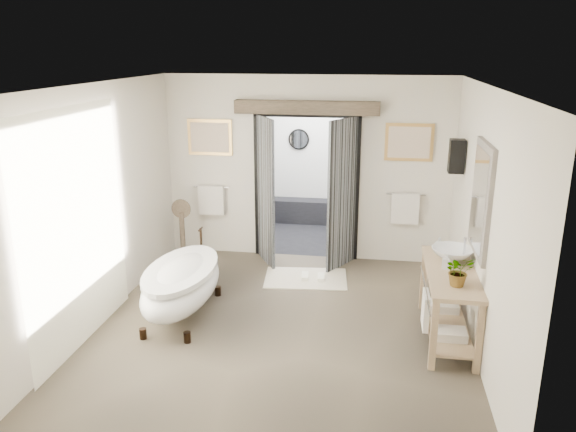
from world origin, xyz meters
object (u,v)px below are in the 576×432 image
object	(u,v)px
vanity	(447,298)
rug	(306,278)
clawfoot_tub	(182,284)
basin	(452,255)

from	to	relation	value
vanity	rug	world-z (taller)	vanity
vanity	clawfoot_tub	bearing A→B (deg)	178.94
basin	clawfoot_tub	bearing A→B (deg)	167.81
vanity	basin	size ratio (longest dim) A/B	3.22
clawfoot_tub	basin	size ratio (longest dim) A/B	3.71
vanity	rug	size ratio (longest dim) A/B	1.33
clawfoot_tub	rug	size ratio (longest dim) A/B	1.54
clawfoot_tub	basin	distance (m)	3.34
clawfoot_tub	vanity	size ratio (longest dim) A/B	1.15
clawfoot_tub	vanity	distance (m)	3.23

